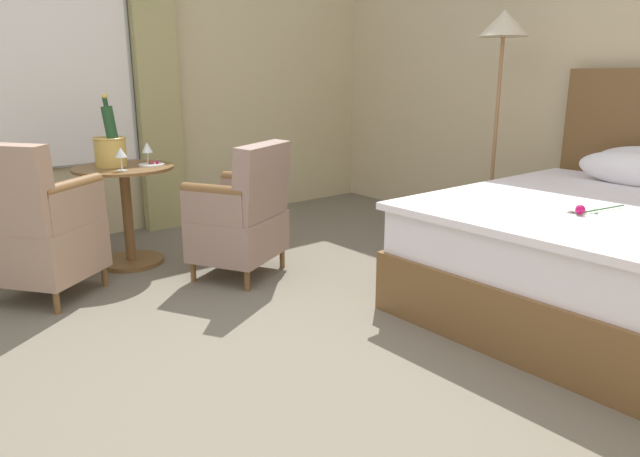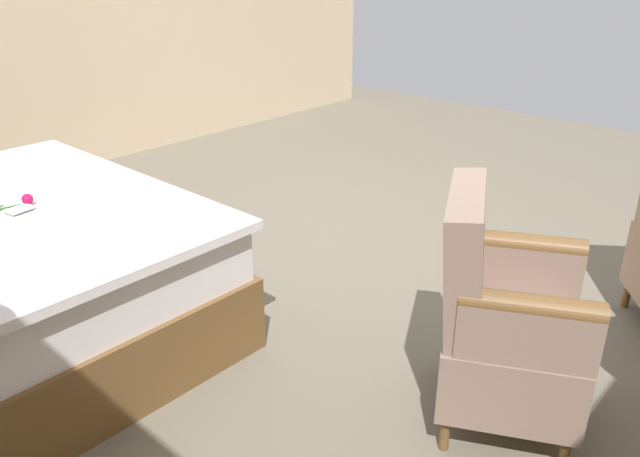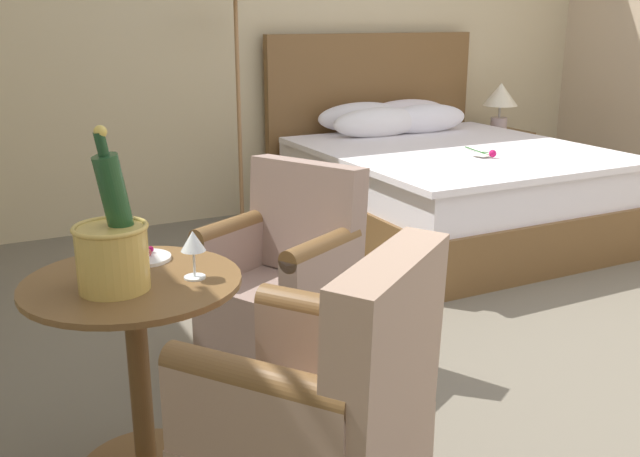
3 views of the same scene
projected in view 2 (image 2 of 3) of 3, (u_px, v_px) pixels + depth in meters
name	position (u px, v px, depth m)	size (l,w,h in m)	color
ground_plane	(368.00, 256.00, 3.68)	(7.98, 7.98, 0.00)	#6C6455
armchair_by_window	(502.00, 321.00, 2.27)	(0.71, 0.73, 0.90)	brown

